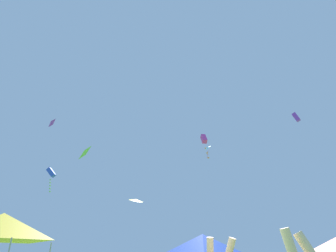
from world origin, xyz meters
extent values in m
pyramid|color=yellow|center=(-7.94, 6.81, 3.06)|extent=(3.37, 3.37, 1.08)
pyramid|color=blue|center=(0.30, 9.87, 2.51)|extent=(2.75, 2.75, 0.88)
cone|color=#2DB7CC|center=(1.71, 29.31, 14.58)|extent=(0.97, 1.01, 0.60)
sphere|color=red|center=(1.68, 29.35, 14.08)|extent=(0.09, 0.09, 0.09)
sphere|color=red|center=(1.65, 29.39, 13.89)|extent=(0.09, 0.09, 0.09)
sphere|color=red|center=(1.63, 29.43, 13.70)|extent=(0.09, 0.09, 0.09)
sphere|color=red|center=(1.60, 29.46, 13.52)|extent=(0.09, 0.09, 0.09)
sphere|color=red|center=(1.57, 29.50, 13.33)|extent=(0.09, 0.09, 0.09)
cube|color=purple|center=(13.00, 29.40, 18.28)|extent=(1.00, 0.79, 1.26)
pyramid|color=#75D138|center=(-12.09, 24.28, 12.63)|extent=(1.23, 1.27, 1.30)
cone|color=yellow|center=(-6.26, 25.45, 7.57)|extent=(2.15, 2.14, 0.64)
cube|color=#D6389E|center=(1.04, 22.81, 13.12)|extent=(0.70, 1.13, 1.18)
sphere|color=orange|center=(1.17, 22.85, 12.11)|extent=(0.15, 0.15, 0.15)
sphere|color=orange|center=(1.29, 22.88, 11.60)|extent=(0.15, 0.15, 0.15)
sphere|color=orange|center=(1.41, 22.91, 11.10)|extent=(0.15, 0.15, 0.15)
pyramid|color=purple|center=(-10.91, 14.39, 11.50)|extent=(0.45, 0.51, 0.58)
cube|color=blue|center=(-14.23, 21.92, 9.77)|extent=(1.01, 0.45, 1.04)
sphere|color=#75D138|center=(-14.22, 21.99, 9.04)|extent=(0.14, 0.14, 0.14)
sphere|color=#75D138|center=(-14.22, 22.05, 8.76)|extent=(0.14, 0.14, 0.14)
sphere|color=#75D138|center=(-14.22, 22.12, 8.49)|extent=(0.14, 0.14, 0.14)
sphere|color=#75D138|center=(-14.21, 22.19, 8.22)|extent=(0.14, 0.14, 0.14)
sphere|color=#75D138|center=(-14.21, 22.26, 7.94)|extent=(0.14, 0.14, 0.14)
camera|label=1|loc=(0.11, -5.06, 1.78)|focal=31.25mm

